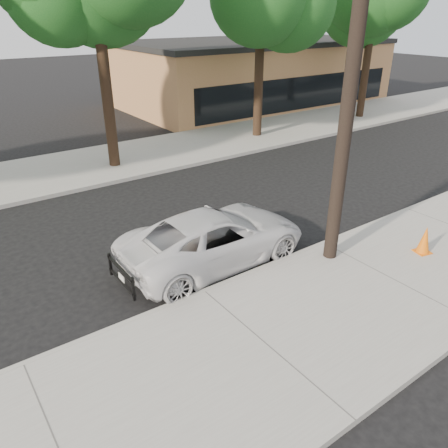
# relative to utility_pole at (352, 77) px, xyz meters

# --- Properties ---
(ground) EXTENTS (120.00, 120.00, 0.00)m
(ground) POSITION_rel_utility_pole_xyz_m (-3.60, 2.70, -4.70)
(ground) COLOR black
(ground) RESTS_ON ground
(near_sidewalk) EXTENTS (90.00, 4.40, 0.15)m
(near_sidewalk) POSITION_rel_utility_pole_xyz_m (-3.60, -1.60, -4.62)
(near_sidewalk) COLOR gray
(near_sidewalk) RESTS_ON ground
(far_sidewalk) EXTENTS (90.00, 5.00, 0.15)m
(far_sidewalk) POSITION_rel_utility_pole_xyz_m (-3.60, 11.20, -4.62)
(far_sidewalk) COLOR gray
(far_sidewalk) RESTS_ON ground
(curb_near) EXTENTS (90.00, 0.12, 0.16)m
(curb_near) POSITION_rel_utility_pole_xyz_m (-3.60, 0.60, -4.62)
(curb_near) COLOR #9E9B93
(curb_near) RESTS_ON ground
(building_main) EXTENTS (18.00, 10.00, 4.00)m
(building_main) POSITION_rel_utility_pole_xyz_m (12.40, 18.70, -2.70)
(building_main) COLOR #A37144
(building_main) RESTS_ON ground
(utility_pole) EXTENTS (1.40, 0.34, 9.00)m
(utility_pole) POSITION_rel_utility_pole_xyz_m (0.00, 0.00, 0.00)
(utility_pole) COLOR black
(utility_pole) RESTS_ON near_sidewalk
(tree_d) EXTENTS (4.50, 4.35, 8.75)m
(tree_d) POSITION_rel_utility_pole_xyz_m (6.60, 10.65, 1.67)
(tree_d) COLOR black
(tree_d) RESTS_ON far_sidewalk
(police_cruiser) EXTENTS (5.05, 2.37, 1.40)m
(police_cruiser) POSITION_rel_utility_pole_xyz_m (-2.49, 1.77, -4.00)
(police_cruiser) COLOR silver
(police_cruiser) RESTS_ON ground
(traffic_cone) EXTENTS (0.47, 0.47, 0.75)m
(traffic_cone) POSITION_rel_utility_pole_xyz_m (2.17, -1.32, -4.18)
(traffic_cone) COLOR orange
(traffic_cone) RESTS_ON near_sidewalk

